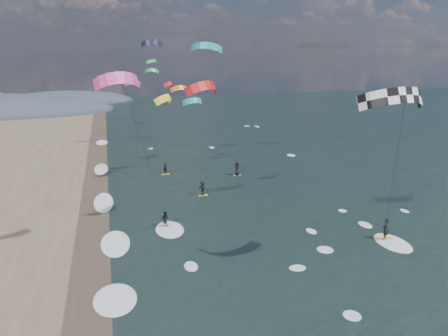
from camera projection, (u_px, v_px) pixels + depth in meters
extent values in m
plane|color=black|center=(290.00, 328.00, 26.62)|extent=(260.00, 260.00, 0.00)
cube|color=#382D23|center=(90.00, 274.00, 32.96)|extent=(3.00, 240.00, 0.00)
ellipsoid|color=#3D4756|center=(66.00, 102.00, 132.84)|extent=(40.00, 18.00, 7.00)
cube|color=gold|center=(384.00, 239.00, 38.84)|extent=(1.60, 0.48, 0.07)
imported|color=black|center=(385.00, 229.00, 38.56)|extent=(0.86, 0.81, 1.97)
ellipsoid|color=white|center=(393.00, 243.00, 38.18)|extent=(2.60, 4.20, 0.12)
cylinder|color=black|center=(394.00, 170.00, 33.56)|extent=(0.02, 0.02, 14.19)
cube|color=gold|center=(165.00, 226.00, 41.65)|extent=(1.17, 0.36, 0.05)
imported|color=black|center=(165.00, 219.00, 41.44)|extent=(0.91, 0.89, 1.48)
ellipsoid|color=white|center=(170.00, 229.00, 40.99)|extent=(2.60, 4.20, 0.12)
cylinder|color=black|center=(146.00, 155.00, 36.31)|extent=(0.02, 0.02, 14.85)
cube|color=gold|center=(203.00, 195.00, 50.26)|extent=(1.10, 0.35, 0.05)
imported|color=black|center=(203.00, 188.00, 50.02)|extent=(1.27, 1.17, 1.72)
cube|color=gold|center=(237.00, 175.00, 58.18)|extent=(1.10, 0.35, 0.05)
imported|color=black|center=(237.00, 168.00, 57.93)|extent=(0.74, 0.98, 1.81)
cube|color=gold|center=(166.00, 174.00, 58.54)|extent=(1.10, 0.35, 0.05)
imported|color=black|center=(165.00, 168.00, 58.32)|extent=(0.68, 0.66, 1.58)
ellipsoid|color=white|center=(107.00, 301.00, 29.53)|extent=(2.40, 5.40, 0.11)
ellipsoid|color=white|center=(106.00, 244.00, 37.91)|extent=(2.40, 5.40, 0.11)
ellipsoid|color=white|center=(106.00, 202.00, 48.14)|extent=(2.40, 5.40, 0.11)
ellipsoid|color=white|center=(105.00, 169.00, 61.17)|extent=(2.40, 5.40, 0.11)
ellipsoid|color=white|center=(105.00, 142.00, 77.92)|extent=(2.40, 5.40, 0.11)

